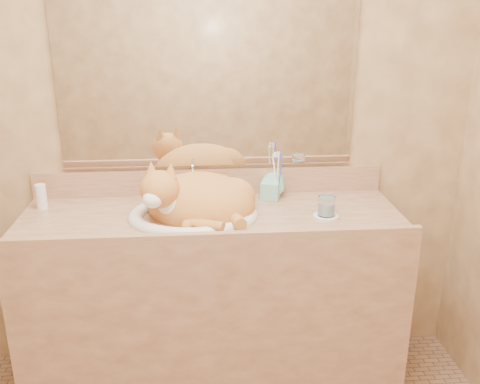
{
  "coord_description": "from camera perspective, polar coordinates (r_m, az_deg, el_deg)",
  "views": [
    {
      "loc": [
        -0.05,
        -1.37,
        1.68
      ],
      "look_at": [
        0.12,
        0.7,
        0.95
      ],
      "focal_mm": 40.0,
      "sensor_mm": 36.0,
      "label": 1
    }
  ],
  "objects": [
    {
      "name": "soap_dispenser",
      "position": [
        2.37,
        3.12,
        1.01
      ],
      "size": [
        0.1,
        0.1,
        0.18
      ],
      "primitive_type": "imported",
      "rotation": [
        0.0,
        0.0,
        -0.3
      ],
      "color": "#7DC8AF",
      "rests_on": "vanity_counter"
    },
    {
      "name": "vanity_counter",
      "position": [
        2.44,
        -2.88,
        -11.73
      ],
      "size": [
        1.6,
        0.55,
        0.85
      ],
      "primitive_type": null,
      "color": "brown",
      "rests_on": "floor"
    },
    {
      "name": "toothbrushes",
      "position": [
        2.38,
        4.05,
        2.2
      ],
      "size": [
        0.04,
        0.04,
        0.22
      ],
      "primitive_type": null,
      "color": "white",
      "rests_on": "toothbrush_cup"
    },
    {
      "name": "water_glass",
      "position": [
        2.23,
        9.21,
        -1.45
      ],
      "size": [
        0.07,
        0.07,
        0.08
      ],
      "primitive_type": "cylinder",
      "color": "silver",
      "rests_on": "saucer"
    },
    {
      "name": "toothbrush_cup",
      "position": [
        2.41,
        4.0,
        0.29
      ],
      "size": [
        0.11,
        0.11,
        0.1
      ],
      "primitive_type": "imported",
      "rotation": [
        0.0,
        0.0,
        0.06
      ],
      "color": "#7DC8AF",
      "rests_on": "vanity_counter"
    },
    {
      "name": "faucet",
      "position": [
        2.4,
        -5.03,
        0.82
      ],
      "size": [
        0.05,
        0.11,
        0.15
      ],
      "primitive_type": null,
      "rotation": [
        0.0,
        0.0,
        -0.06
      ],
      "color": "white",
      "rests_on": "vanity_counter"
    },
    {
      "name": "lotion_bottle",
      "position": [
        2.45,
        -20.44,
        -0.45
      ],
      "size": [
        0.04,
        0.04,
        0.11
      ],
      "primitive_type": "cylinder",
      "color": "white",
      "rests_on": "vanity_counter"
    },
    {
      "name": "cat",
      "position": [
        2.21,
        -4.79,
        -0.6
      ],
      "size": [
        0.55,
        0.49,
        0.25
      ],
      "primitive_type": null,
      "rotation": [
        0.0,
        0.0,
        -0.27
      ],
      "color": "#B6682A",
      "rests_on": "sink_basin"
    },
    {
      "name": "mirror",
      "position": [
        2.37,
        -3.48,
        12.21
      ],
      "size": [
        1.3,
        0.02,
        0.8
      ],
      "primitive_type": "cube",
      "color": "white",
      "rests_on": "wall_back"
    },
    {
      "name": "sink_basin",
      "position": [
        2.2,
        -5.05,
        -0.68
      ],
      "size": [
        0.56,
        0.49,
        0.16
      ],
      "primitive_type": null,
      "rotation": [
        0.0,
        0.0,
        -0.1
      ],
      "color": "white",
      "rests_on": "vanity_counter"
    },
    {
      "name": "saucer",
      "position": [
        2.24,
        9.15,
        -2.57
      ],
      "size": [
        0.11,
        0.11,
        0.01
      ],
      "primitive_type": "cylinder",
      "color": "white",
      "rests_on": "vanity_counter"
    },
    {
      "name": "wall_back",
      "position": [
        2.41,
        -3.42,
        8.93
      ],
      "size": [
        2.4,
        0.02,
        2.5
      ],
      "primitive_type": "cube",
      "color": "olive",
      "rests_on": "ground"
    }
  ]
}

